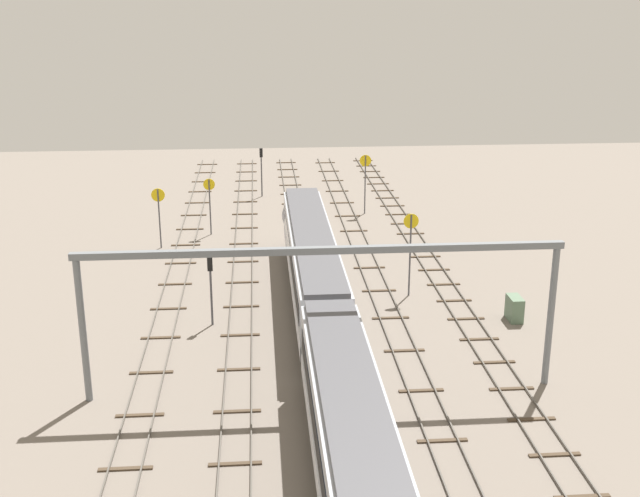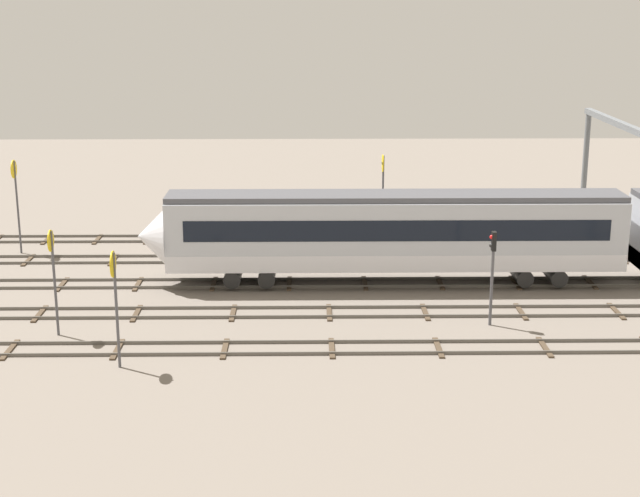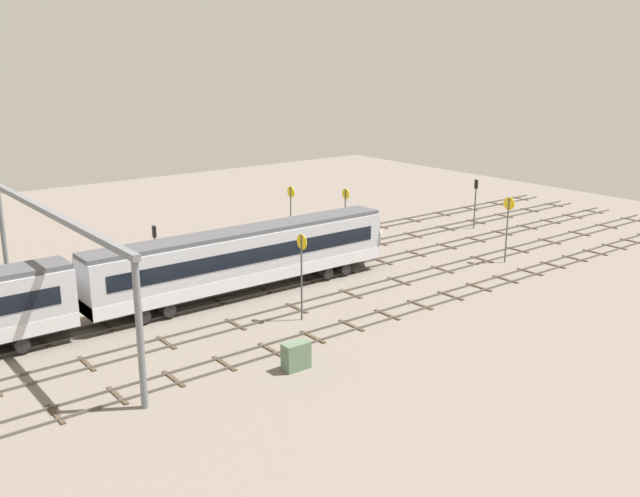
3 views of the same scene
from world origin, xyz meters
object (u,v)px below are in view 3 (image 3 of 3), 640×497
at_px(overhead_gantry, 53,237).
at_px(signal_light_trackside_approach, 476,197).
at_px(train, 86,292).
at_px(signal_light_trackside_departure, 155,246).
at_px(relay_cabinet, 296,356).
at_px(speed_sign_near_foreground, 302,264).
at_px(speed_sign_far_trackside, 345,206).
at_px(speed_sign_distant_end, 508,219).
at_px(speed_sign_mid_trackside, 291,203).

distance_m(overhead_gantry, signal_light_trackside_approach, 42.88).
bearing_deg(overhead_gantry, train, -14.96).
relative_size(signal_light_trackside_departure, relay_cabinet, 2.85).
height_order(signal_light_trackside_departure, relay_cabinet, signal_light_trackside_departure).
height_order(train, signal_light_trackside_departure, train).
bearing_deg(speed_sign_near_foreground, speed_sign_far_trackside, 42.27).
bearing_deg(signal_light_trackside_approach, train, -175.65).
xyz_separation_m(speed_sign_far_trackside, speed_sign_distant_end, (5.79, -14.26, 0.51)).
bearing_deg(signal_light_trackside_approach, speed_sign_far_trackside, 161.08).
distance_m(train, overhead_gantry, 4.04).
height_order(overhead_gantry, signal_light_trackside_departure, overhead_gantry).
height_order(overhead_gantry, signal_light_trackside_approach, overhead_gantry).
height_order(speed_sign_near_foreground, signal_light_trackside_approach, speed_sign_near_foreground).
bearing_deg(speed_sign_mid_trackside, train, -154.45).
bearing_deg(overhead_gantry, speed_sign_distant_end, -11.22).
distance_m(overhead_gantry, speed_sign_near_foreground, 15.45).
relative_size(overhead_gantry, speed_sign_mid_trackside, 4.92).
bearing_deg(train, signal_light_trackside_approach, 4.35).
bearing_deg(signal_light_trackside_departure, speed_sign_near_foreground, -73.08).
distance_m(speed_sign_far_trackside, speed_sign_distant_end, 15.40).
relative_size(speed_sign_far_trackside, speed_sign_distant_end, 0.88).
height_order(speed_sign_far_trackside, speed_sign_distant_end, speed_sign_distant_end).
distance_m(speed_sign_near_foreground, speed_sign_far_trackside, 21.50).
height_order(train, speed_sign_distant_end, speed_sign_distant_end).
xyz_separation_m(overhead_gantry, speed_sign_mid_trackside, (25.83, 11.21, -2.97)).
distance_m(overhead_gantry, speed_sign_distant_end, 35.93).
relative_size(speed_sign_far_trackside, signal_light_trackside_departure, 1.09).
relative_size(speed_sign_near_foreground, signal_light_trackside_approach, 1.17).
bearing_deg(speed_sign_far_trackside, speed_sign_mid_trackside, 132.02).
bearing_deg(relay_cabinet, signal_light_trackside_departure, 87.71).
xyz_separation_m(speed_sign_mid_trackside, relay_cabinet, (-17.21, -24.32, -2.61)).
relative_size(speed_sign_near_foreground, speed_sign_mid_trackside, 1.17).
height_order(overhead_gantry, speed_sign_distant_end, overhead_gantry).
distance_m(overhead_gantry, speed_sign_mid_trackside, 28.31).
bearing_deg(speed_sign_mid_trackside, relay_cabinet, -125.28).
relative_size(speed_sign_near_foreground, relay_cabinet, 3.71).
distance_m(train, relay_cabinet, 14.67).
xyz_separation_m(train, relay_cabinet, (7.09, -12.70, -1.87)).
bearing_deg(train, signal_light_trackside_departure, 40.03).
xyz_separation_m(train, speed_sign_mid_trackside, (24.30, 11.62, 0.74)).
bearing_deg(train, relay_cabinet, -60.82).
xyz_separation_m(train, speed_sign_near_foreground, (11.93, -6.75, 1.22)).
bearing_deg(relay_cabinet, overhead_gantry, 123.32).
height_order(train, relay_cabinet, train).
distance_m(speed_sign_mid_trackside, signal_light_trackside_approach, 18.87).
height_order(speed_sign_distant_end, signal_light_trackside_approach, speed_sign_distant_end).
relative_size(speed_sign_mid_trackside, signal_light_trackside_departure, 1.11).
height_order(train, signal_light_trackside_approach, signal_light_trackside_approach).
bearing_deg(train, speed_sign_mid_trackside, 25.55).
bearing_deg(speed_sign_distant_end, speed_sign_far_trackside, 112.11).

